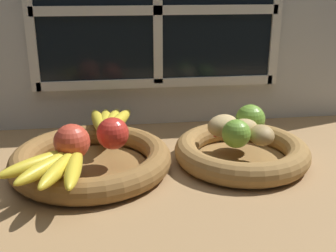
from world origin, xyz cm
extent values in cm
cube|color=#9E774C|center=(0.00, 0.00, -1.50)|extent=(140.00, 90.00, 3.00)
cube|color=silver|center=(0.00, 30.00, 27.50)|extent=(140.00, 3.00, 55.00)
cube|color=black|center=(0.00, 28.10, 31.00)|extent=(64.00, 0.80, 38.00)
cube|color=white|center=(0.00, 27.50, 31.00)|extent=(2.40, 1.20, 38.00)
cube|color=white|center=(0.00, 27.50, 31.00)|extent=(64.00, 1.20, 2.40)
cube|color=white|center=(-32.00, 27.50, 31.00)|extent=(2.40, 1.20, 40.40)
cube|color=white|center=(32.00, 27.50, 31.00)|extent=(2.40, 1.20, 40.40)
cube|color=white|center=(0.00, 27.50, 12.00)|extent=(64.00, 1.20, 2.40)
cylinder|color=brown|center=(-17.39, 0.25, 0.50)|extent=(23.51, 23.51, 1.00)
torus|color=brown|center=(-17.39, 0.25, 2.58)|extent=(33.84, 33.84, 5.17)
cylinder|color=olive|center=(15.29, 0.25, 0.50)|extent=(20.07, 20.07, 1.00)
torus|color=olive|center=(15.29, 0.25, 2.58)|extent=(29.64, 29.64, 5.17)
sphere|color=#CC422D|center=(-20.54, -4.99, 8.68)|extent=(7.03, 7.03, 7.03)
sphere|color=red|center=(-12.66, -0.89, 8.50)|extent=(6.67, 6.67, 6.67)
ellipsoid|color=gold|center=(-26.05, -9.24, 6.58)|extent=(14.77, 12.58, 2.82)
ellipsoid|color=gold|center=(-24.29, -10.89, 6.58)|extent=(11.81, 15.28, 2.82)
ellipsoid|color=gold|center=(-22.13, -11.96, 6.58)|extent=(7.86, 16.69, 2.82)
ellipsoid|color=gold|center=(-19.76, -12.37, 6.58)|extent=(3.25, 16.71, 2.82)
sphere|color=brown|center=(-19.54, -4.05, 6.58)|extent=(2.54, 2.54, 2.54)
ellipsoid|color=yellow|center=(-11.45, 11.99, 6.62)|extent=(8.87, 17.35, 2.92)
ellipsoid|color=yellow|center=(-12.90, 12.40, 6.62)|extent=(6.12, 17.67, 2.92)
ellipsoid|color=yellow|center=(-14.39, 12.55, 6.62)|extent=(3.19, 17.48, 2.92)
ellipsoid|color=yellow|center=(-15.88, 12.44, 6.62)|extent=(5.60, 17.68, 2.92)
sphere|color=brown|center=(-14.52, 3.83, 6.62)|extent=(2.63, 2.63, 2.63)
ellipsoid|color=#A38451|center=(17.28, 4.63, 7.55)|extent=(7.04, 7.61, 4.76)
ellipsoid|color=tan|center=(15.29, 0.25, 7.59)|extent=(8.44, 6.74, 4.84)
ellipsoid|color=#A38451|center=(18.48, -2.93, 7.31)|extent=(5.48, 6.41, 4.28)
ellipsoid|color=tan|center=(11.71, 3.03, 7.65)|extent=(9.34, 8.45, 4.97)
sphere|color=#6B9E33|center=(12.72, -3.61, 8.17)|extent=(6.01, 6.01, 6.01)
sphere|color=#6B9E33|center=(18.29, 4.11, 8.52)|extent=(6.71, 6.71, 6.71)
cone|color=red|center=(15.60, 0.25, 6.35)|extent=(12.67, 7.84, 2.37)
camera|label=1|loc=(-12.08, -80.53, 38.06)|focal=43.87mm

